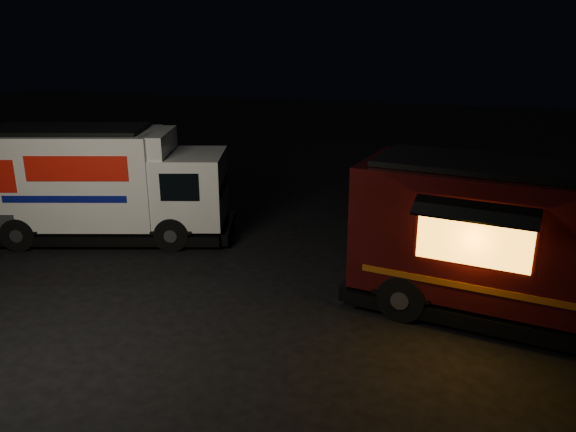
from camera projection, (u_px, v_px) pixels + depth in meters
The scene contains 3 objects.
ground at pixel (240, 304), 12.89m from camera, with size 80.00×80.00×0.00m, color black.
white_truck at pixel (106, 184), 16.64m from camera, with size 7.40×2.53×3.36m, color white, non-canonical shape.
red_truck at pixel (524, 245), 11.78m from camera, with size 7.31×2.69×3.40m, color #36090C, non-canonical shape.
Camera 1 is at (4.52, -10.75, 5.95)m, focal length 35.00 mm.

